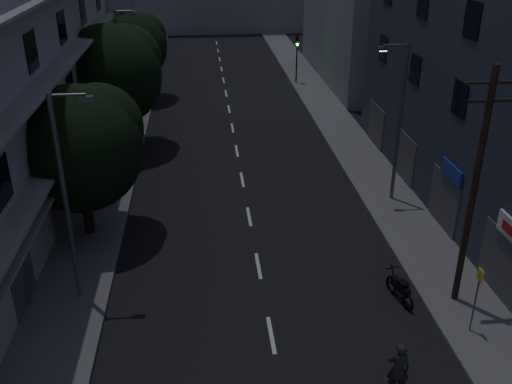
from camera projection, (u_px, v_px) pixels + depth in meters
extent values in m
plane|color=black|center=(236.00, 148.00, 36.77)|extent=(160.00, 160.00, 0.00)
cube|color=#565659|center=(118.00, 151.00, 36.07)|extent=(3.00, 90.00, 0.15)
cube|color=#565659|center=(350.00, 143.00, 37.40)|extent=(3.00, 90.00, 0.15)
cube|color=beige|center=(271.00, 335.00, 20.14)|extent=(0.15, 2.00, 0.01)
cube|color=beige|center=(258.00, 266.00, 24.18)|extent=(0.15, 2.00, 0.01)
cube|color=beige|center=(249.00, 216.00, 28.23)|extent=(0.15, 2.00, 0.01)
cube|color=beige|center=(242.00, 179.00, 32.27)|extent=(0.15, 2.00, 0.01)
cube|color=beige|center=(237.00, 151.00, 36.32)|extent=(0.15, 2.00, 0.01)
cube|color=beige|center=(232.00, 128.00, 40.37)|extent=(0.15, 2.00, 0.01)
cube|color=beige|center=(229.00, 109.00, 44.41)|extent=(0.15, 2.00, 0.01)
cube|color=beige|center=(226.00, 93.00, 48.46)|extent=(0.15, 2.00, 0.01)
cube|color=beige|center=(224.00, 80.00, 52.50)|extent=(0.15, 2.00, 0.01)
cube|color=beige|center=(221.00, 69.00, 56.55)|extent=(0.15, 2.00, 0.01)
cube|color=beige|center=(220.00, 59.00, 60.59)|extent=(0.15, 2.00, 0.01)
cube|color=beige|center=(218.00, 50.00, 64.64)|extent=(0.15, 2.00, 0.01)
cube|color=beige|center=(217.00, 43.00, 68.68)|extent=(0.15, 2.00, 0.01)
cube|color=black|center=(19.00, 262.00, 20.73)|extent=(0.06, 1.60, 1.60)
cube|color=black|center=(55.00, 192.00, 26.13)|extent=(0.06, 1.60, 1.60)
cube|color=black|center=(79.00, 146.00, 31.52)|extent=(0.06, 1.60, 1.60)
cube|color=black|center=(96.00, 113.00, 36.92)|extent=(0.06, 1.60, 1.60)
cube|color=black|center=(108.00, 89.00, 42.31)|extent=(0.06, 1.60, 1.60)
cube|color=black|center=(2.00, 182.00, 19.36)|extent=(0.06, 1.60, 1.60)
cube|color=black|center=(44.00, 126.00, 24.75)|extent=(0.06, 1.60, 1.60)
cube|color=black|center=(71.00, 89.00, 30.15)|extent=(0.06, 1.60, 1.60)
cube|color=black|center=(89.00, 64.00, 35.54)|extent=(0.06, 1.60, 1.60)
cube|color=black|center=(103.00, 45.00, 40.94)|extent=(0.06, 1.60, 1.60)
cube|color=black|center=(31.00, 51.00, 23.38)|extent=(0.06, 1.60, 1.60)
cube|color=black|center=(62.00, 27.00, 28.78)|extent=(0.06, 1.60, 1.60)
cube|color=black|center=(83.00, 10.00, 34.17)|extent=(0.06, 1.60, 1.60)
cube|color=gray|center=(72.00, 129.00, 28.01)|extent=(1.00, 32.40, 0.12)
cube|color=gray|center=(63.00, 64.00, 26.64)|extent=(1.00, 32.40, 0.12)
cube|color=gray|center=(73.00, 146.00, 28.39)|extent=(0.80, 32.40, 0.12)
cube|color=#424247|center=(22.00, 276.00, 20.99)|extent=(0.06, 2.40, 2.40)
cube|color=#424247|center=(57.00, 204.00, 26.39)|extent=(0.06, 2.40, 2.40)
cube|color=#424247|center=(80.00, 156.00, 31.78)|extent=(0.06, 2.40, 2.40)
cube|color=#424247|center=(97.00, 122.00, 37.17)|extent=(0.06, 2.40, 2.40)
cube|color=#424247|center=(109.00, 97.00, 42.57)|extent=(0.06, 2.40, 2.40)
cube|color=black|center=(460.00, 99.00, 24.53)|extent=(0.06, 1.40, 1.50)
cube|color=black|center=(415.00, 69.00, 29.47)|extent=(0.06, 1.40, 1.50)
cube|color=black|center=(383.00, 48.00, 34.42)|extent=(0.06, 1.40, 1.50)
cube|color=black|center=(472.00, 20.00, 23.11)|extent=(0.06, 1.40, 1.50)
cube|color=black|center=(423.00, 3.00, 28.06)|extent=(0.06, 1.40, 1.50)
cube|color=#424247|center=(500.00, 265.00, 21.68)|extent=(0.06, 3.00, 2.60)
cube|color=#424247|center=(444.00, 201.00, 26.63)|extent=(0.06, 3.00, 2.60)
cube|color=#424247|center=(404.00, 157.00, 31.57)|extent=(0.06, 3.00, 2.60)
cube|color=#424247|center=(376.00, 126.00, 36.52)|extent=(0.06, 3.00, 2.60)
cube|color=#B21414|center=(512.00, 233.00, 20.49)|extent=(0.02, 1.40, 0.36)
cube|color=navy|center=(452.00, 172.00, 25.44)|extent=(0.12, 2.00, 0.70)
cube|color=slate|center=(358.00, 6.00, 50.33)|extent=(6.00, 20.00, 13.00)
cylinder|color=black|center=(85.00, 195.00, 25.74)|extent=(0.44, 0.44, 3.76)
sphere|color=black|center=(79.00, 149.00, 24.77)|extent=(5.64, 5.64, 5.64)
sphere|color=black|center=(99.00, 127.00, 25.18)|extent=(3.95, 3.95, 3.95)
sphere|color=black|center=(58.00, 145.00, 24.02)|extent=(3.66, 3.66, 3.66)
cylinder|color=black|center=(115.00, 115.00, 35.75)|extent=(0.44, 0.44, 4.16)
sphere|color=black|center=(110.00, 76.00, 34.69)|extent=(6.26, 6.26, 6.26)
sphere|color=black|center=(126.00, 60.00, 35.14)|extent=(4.38, 4.38, 4.38)
sphere|color=black|center=(95.00, 71.00, 33.85)|extent=(4.07, 4.07, 4.07)
cylinder|color=black|center=(135.00, 75.00, 46.10)|extent=(0.44, 0.44, 3.70)
sphere|color=black|center=(132.00, 47.00, 45.15)|extent=(5.52, 5.52, 5.52)
sphere|color=black|center=(143.00, 37.00, 45.54)|extent=(3.86, 3.86, 3.86)
sphere|color=black|center=(122.00, 44.00, 44.41)|extent=(3.59, 3.59, 3.59)
cylinder|color=black|center=(296.00, 64.00, 50.61)|extent=(0.12, 0.12, 3.20)
cube|color=black|center=(297.00, 41.00, 49.73)|extent=(0.28, 0.22, 0.90)
sphere|color=black|center=(298.00, 37.00, 49.45)|extent=(0.22, 0.22, 0.22)
sphere|color=#3F330C|center=(297.00, 41.00, 49.58)|extent=(0.22, 0.22, 0.22)
sphere|color=#0CFF26|center=(297.00, 44.00, 49.71)|extent=(0.22, 0.22, 0.22)
cylinder|color=black|center=(151.00, 71.00, 48.34)|extent=(0.12, 0.12, 3.20)
cube|color=black|center=(149.00, 47.00, 47.46)|extent=(0.28, 0.22, 0.90)
sphere|color=black|center=(148.00, 43.00, 47.18)|extent=(0.22, 0.22, 0.22)
sphere|color=#3F330C|center=(149.00, 47.00, 47.31)|extent=(0.22, 0.22, 0.22)
sphere|color=#0CFF26|center=(149.00, 50.00, 47.44)|extent=(0.22, 0.22, 0.22)
cylinder|color=#5B5E63|center=(66.00, 201.00, 20.40)|extent=(0.18, 0.18, 8.00)
cylinder|color=#5B5E63|center=(67.00, 95.00, 18.78)|extent=(1.20, 0.10, 0.10)
cube|color=#5B5E63|center=(86.00, 99.00, 18.90)|extent=(0.45, 0.25, 0.18)
cube|color=#4C4C4C|center=(87.00, 102.00, 18.94)|extent=(0.35, 0.18, 0.04)
cylinder|color=#515458|center=(399.00, 125.00, 28.11)|extent=(0.18, 0.18, 8.00)
cylinder|color=#515458|center=(396.00, 45.00, 26.38)|extent=(1.20, 0.10, 0.10)
cube|color=#515458|center=(383.00, 49.00, 26.39)|extent=(0.45, 0.25, 0.18)
cube|color=#FFD88C|center=(383.00, 51.00, 26.43)|extent=(0.35, 0.18, 0.04)
cylinder|color=slate|center=(121.00, 72.00, 38.09)|extent=(0.18, 0.18, 8.00)
cylinder|color=slate|center=(124.00, 11.00, 36.47)|extent=(1.20, 0.10, 0.10)
cube|color=slate|center=(134.00, 13.00, 36.59)|extent=(0.45, 0.25, 0.18)
cube|color=#4C4C4C|center=(134.00, 15.00, 36.63)|extent=(0.35, 0.18, 0.04)
cylinder|color=black|center=(473.00, 192.00, 19.93)|extent=(0.24, 0.24, 9.00)
cube|color=black|center=(493.00, 83.00, 18.25)|extent=(1.80, 0.10, 0.10)
cube|color=black|center=(490.00, 101.00, 18.51)|extent=(1.50, 0.10, 0.10)
cylinder|color=#595B60|center=(475.00, 301.00, 19.62)|extent=(0.06, 0.06, 2.50)
cube|color=yellow|center=(480.00, 275.00, 19.17)|extent=(0.05, 0.35, 0.45)
torus|color=black|center=(408.00, 302.00, 21.37)|extent=(0.26, 0.72, 0.71)
torus|color=black|center=(391.00, 285.00, 22.41)|extent=(0.26, 0.72, 0.71)
cube|color=black|center=(400.00, 286.00, 21.75)|extent=(0.48, 1.13, 0.35)
cube|color=black|center=(403.00, 283.00, 21.51)|extent=(0.39, 0.51, 0.10)
cylinder|color=black|center=(393.00, 276.00, 22.17)|extent=(0.15, 0.44, 0.85)
cube|color=black|center=(393.00, 268.00, 22.13)|extent=(0.55, 0.16, 0.04)
imported|color=black|center=(398.00, 368.00, 16.68)|extent=(0.75, 0.59, 1.81)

